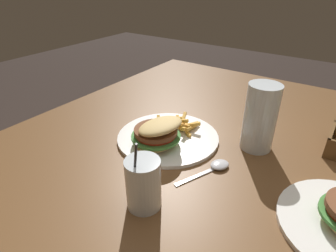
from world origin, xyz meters
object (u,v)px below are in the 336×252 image
(meal_plate_near, at_px, (163,134))
(juice_glass, at_px, (143,185))
(beer_glass, at_px, (262,119))
(spoon, at_px, (217,166))

(meal_plate_near, relative_size, juice_glass, 1.76)
(beer_glass, xyz_separation_m, juice_glass, (0.35, -0.12, -0.04))
(juice_glass, bearing_deg, beer_glass, 160.85)
(meal_plate_near, relative_size, beer_glass, 1.60)
(beer_glass, relative_size, spoon, 1.18)
(juice_glass, xyz_separation_m, spoon, (-0.20, 0.07, -0.05))
(meal_plate_near, xyz_separation_m, spoon, (0.02, 0.18, -0.02))
(meal_plate_near, distance_m, spoon, 0.18)
(juice_glass, relative_size, spoon, 1.08)
(meal_plate_near, distance_m, juice_glass, 0.24)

